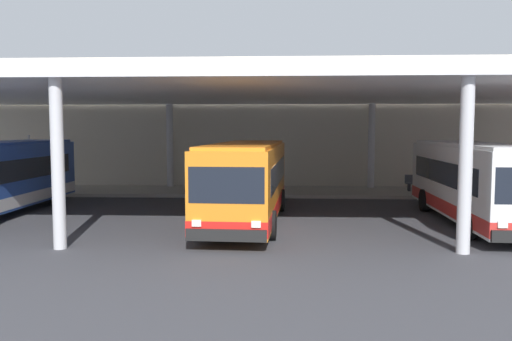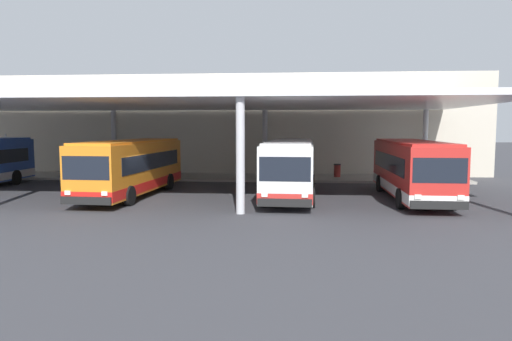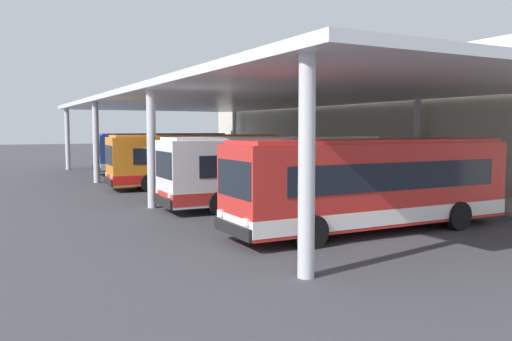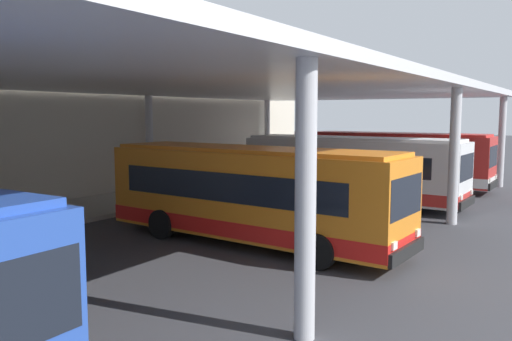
{
  "view_description": "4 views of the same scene",
  "coord_description": "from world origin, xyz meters",
  "px_view_note": "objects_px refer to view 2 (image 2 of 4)",
  "views": [
    {
      "loc": [
        0.71,
        -17.99,
        3.72
      ],
      "look_at": [
        -0.38,
        4.28,
        1.92
      ],
      "focal_mm": 36.13,
      "sensor_mm": 36.0,
      "label": 1
    },
    {
      "loc": [
        8.7,
        -23.1,
        3.93
      ],
      "look_at": [
        6.27,
        4.25,
        1.33
      ],
      "focal_mm": 32.51,
      "sensor_mm": 36.0,
      "label": 2
    },
    {
      "loc": [
        28.53,
        -9.21,
        3.52
      ],
      "look_at": [
        5.22,
        3.27,
        1.39
      ],
      "focal_mm": 36.27,
      "sensor_mm": 36.0,
      "label": 3
    },
    {
      "loc": [
        -14.63,
        -6.87,
        4.24
      ],
      "look_at": [
        4.16,
        5.25,
        1.81
      ],
      "focal_mm": 36.52,
      "sensor_mm": 36.0,
      "label": 4
    }
  ],
  "objects_px": {
    "bus_middle_bay": "(290,168)",
    "trash_bin": "(337,170)",
    "bus_second_bay": "(132,167)",
    "banner_sign": "(6,152)",
    "bus_far_bay": "(412,169)",
    "bench_waiting": "(297,170)"
  },
  "relations": [
    {
      "from": "bus_far_bay",
      "to": "bench_waiting",
      "type": "xyz_separation_m",
      "value": [
        -6.18,
        9.25,
        -0.99
      ]
    },
    {
      "from": "bus_middle_bay",
      "to": "trash_bin",
      "type": "distance_m",
      "value": 9.91
    },
    {
      "from": "trash_bin",
      "to": "bus_middle_bay",
      "type": "bearing_deg",
      "value": -110.15
    },
    {
      "from": "trash_bin",
      "to": "bench_waiting",
      "type": "bearing_deg",
      "value": -179.22
    },
    {
      "from": "bus_second_bay",
      "to": "banner_sign",
      "type": "distance_m",
      "value": 15.69
    },
    {
      "from": "bus_middle_bay",
      "to": "bus_far_bay",
      "type": "distance_m",
      "value": 6.59
    },
    {
      "from": "bus_second_bay",
      "to": "banner_sign",
      "type": "bearing_deg",
      "value": 146.88
    },
    {
      "from": "bus_far_bay",
      "to": "trash_bin",
      "type": "relative_size",
      "value": 10.78
    },
    {
      "from": "bus_second_bay",
      "to": "bench_waiting",
      "type": "distance_m",
      "value": 13.36
    },
    {
      "from": "bus_middle_bay",
      "to": "bus_far_bay",
      "type": "relative_size",
      "value": 1.0
    },
    {
      "from": "trash_bin",
      "to": "bus_second_bay",
      "type": "bearing_deg",
      "value": -142.54
    },
    {
      "from": "bus_far_bay",
      "to": "banner_sign",
      "type": "relative_size",
      "value": 3.3
    },
    {
      "from": "bus_second_bay",
      "to": "banner_sign",
      "type": "xyz_separation_m",
      "value": [
        -13.14,
        8.57,
        0.32
      ]
    },
    {
      "from": "banner_sign",
      "to": "bus_far_bay",
      "type": "bearing_deg",
      "value": -16.26
    },
    {
      "from": "trash_bin",
      "to": "banner_sign",
      "type": "xyz_separation_m",
      "value": [
        -25.52,
        -0.92,
        1.3
      ]
    },
    {
      "from": "banner_sign",
      "to": "bus_middle_bay",
      "type": "bearing_deg",
      "value": -20.67
    },
    {
      "from": "bus_second_bay",
      "to": "bench_waiting",
      "type": "height_order",
      "value": "bus_second_bay"
    },
    {
      "from": "bus_middle_bay",
      "to": "banner_sign",
      "type": "distance_m",
      "value": 23.64
    },
    {
      "from": "bus_middle_bay",
      "to": "banner_sign",
      "type": "xyz_separation_m",
      "value": [
        -22.12,
        8.34,
        0.32
      ]
    },
    {
      "from": "trash_bin",
      "to": "banner_sign",
      "type": "bearing_deg",
      "value": -177.94
    },
    {
      "from": "bus_far_bay",
      "to": "bench_waiting",
      "type": "relative_size",
      "value": 5.87
    },
    {
      "from": "bus_second_bay",
      "to": "bus_middle_bay",
      "type": "bearing_deg",
      "value": 1.44
    }
  ]
}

